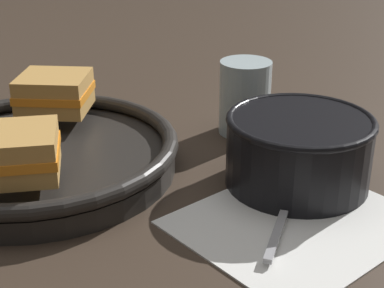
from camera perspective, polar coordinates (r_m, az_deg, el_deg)
The scene contains 8 objects.
ground_plane at distance 0.64m, azimuth 5.14°, elevation -4.61°, with size 4.00×4.00×0.00m, color #382B21.
napkin at distance 0.59m, azimuth 10.11°, elevation -7.39°, with size 0.23×0.20×0.00m.
soup_bowl at distance 0.64m, azimuth 10.31°, elevation -0.29°, with size 0.16×0.16×0.08m.
spoon at distance 0.62m, azimuth 9.47°, elevation -4.93°, with size 0.16×0.10×0.01m.
skillet at distance 0.70m, azimuth -14.57°, elevation -0.96°, with size 0.32×0.42×0.04m.
sandwich_near_left at distance 0.76m, azimuth -13.18°, elevation 4.87°, with size 0.12×0.12×0.05m.
sandwich_near_right at distance 0.60m, azimuth -16.83°, elevation -0.84°, with size 0.12×0.11×0.05m.
drinking_glass at distance 0.77m, azimuth 5.14°, elevation 4.52°, with size 0.07×0.07×0.10m.
Camera 1 is at (-0.43, -0.37, 0.31)m, focal length 55.00 mm.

